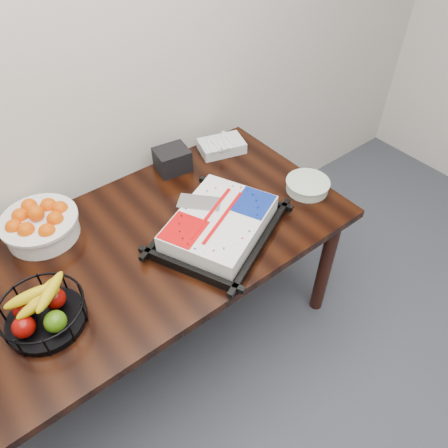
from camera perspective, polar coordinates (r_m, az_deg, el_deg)
table at (r=1.93m, az=-10.32°, el=-4.32°), size 1.80×0.90×0.75m
cake_tray at (r=1.84m, az=-0.59°, el=-0.16°), size 0.65×0.59×0.11m
tangerine_bowl at (r=1.97m, az=-23.05°, el=0.47°), size 0.32×0.32×0.20m
fruit_basket at (r=1.67m, az=-22.60°, el=-10.52°), size 0.30×0.30×0.16m
plate_stack at (r=2.11m, az=10.85°, el=4.96°), size 0.21×0.21×0.05m
fork_bag at (r=2.33m, az=-0.31°, el=10.21°), size 0.26×0.21×0.07m
napkin_box at (r=2.20m, az=-6.76°, el=8.35°), size 0.18×0.16×0.11m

